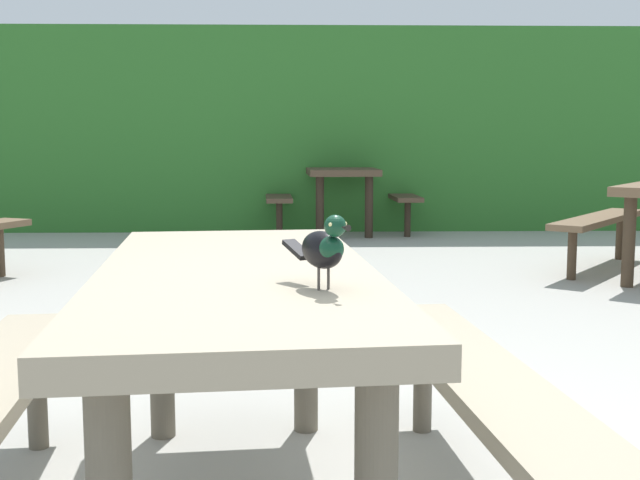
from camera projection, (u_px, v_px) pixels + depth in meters
name	position (u px, v px, depth m)	size (l,w,h in m)	color
hedge_wall	(300.00, 131.00, 10.46)	(28.00, 2.34, 2.32)	#2D6B28
picnic_table_foreground	(237.00, 332.00, 2.32)	(1.83, 1.86, 0.74)	gray
bird_grackle	(324.00, 247.00, 1.95)	(0.17, 0.26, 0.18)	black
picnic_table_mid_left	(338.00, 183.00, 9.52)	(1.75, 1.83, 0.74)	#473828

